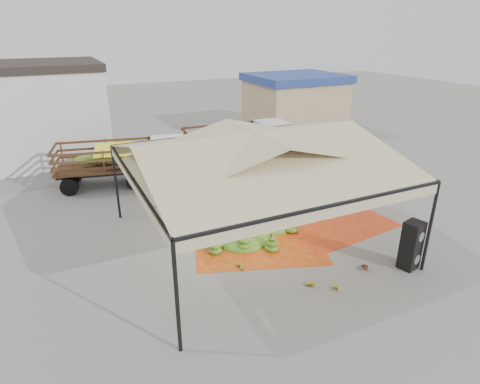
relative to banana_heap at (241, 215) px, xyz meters
name	(u,v)px	position (x,y,z in m)	size (l,w,h in m)	color
ground	(253,240)	(-0.04, -1.03, -0.54)	(90.00, 90.00, 0.00)	slate
canopy_tent	(254,153)	(-0.04, -1.03, 2.76)	(8.10, 8.10, 4.00)	black
building_tan	(295,104)	(9.96, 11.97, 1.54)	(6.30, 5.30, 4.10)	tan
tarp_left	(257,237)	(0.18, -0.91, -0.53)	(4.44, 4.23, 0.01)	orange
tarp_right	(319,216)	(3.33, -0.44, -0.53)	(4.44, 4.67, 0.01)	#D74D14
banana_heap	(241,215)	(0.00, 0.00, 0.00)	(5.01, 4.12, 1.07)	#397B19
hand_yellow_a	(335,288)	(0.77, -4.73, -0.44)	(0.44, 0.36, 0.20)	gold
hand_yellow_b	(310,285)	(0.18, -4.30, -0.43)	(0.47, 0.39, 0.22)	#B98C25
hand_red_a	(362,266)	(2.26, -4.19, -0.43)	(0.48, 0.39, 0.22)	#5C2B15
hand_red_b	(408,264)	(3.66, -4.73, -0.42)	(0.50, 0.41, 0.23)	#531C13
hand_green	(238,266)	(-1.33, -2.48, -0.43)	(0.48, 0.39, 0.22)	#3D7418
hanging_bunches	(236,162)	(-0.12, 0.23, 2.08)	(1.74, 0.24, 0.20)	#4E801A
speaker_stack	(411,245)	(3.66, -4.73, 0.27)	(0.69, 0.64, 1.61)	black
banana_leaves	(192,224)	(-1.61, 1.14, -0.54)	(0.96, 1.36, 3.70)	#357D21
vendor	(250,173)	(2.13, 3.48, 0.24)	(0.57, 0.37, 1.56)	gray
truck_left	(128,158)	(-2.88, 6.67, 0.75)	(6.39, 3.26, 2.09)	#50351A
truck_right	(242,139)	(3.71, 7.64, 0.73)	(6.10, 2.35, 2.06)	#4C2B19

